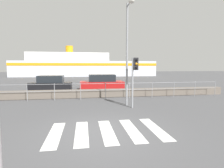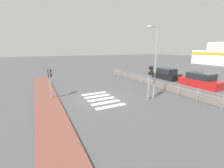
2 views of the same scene
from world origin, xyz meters
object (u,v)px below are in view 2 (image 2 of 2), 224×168
at_px(parked_car_red, 200,81).
at_px(streetlamp, 154,54).
at_px(traffic_light_far, 150,76).
at_px(parked_car_black, 166,74).
at_px(traffic_light_near, 50,78).

bearing_deg(parked_car_red, streetlamp, -84.42).
height_order(traffic_light_far, parked_car_black, traffic_light_far).
xyz_separation_m(traffic_light_far, parked_car_red, (-0.99, 8.13, -1.40)).
height_order(streetlamp, parked_car_black, streetlamp).
height_order(traffic_light_far, parked_car_red, traffic_light_far).
xyz_separation_m(traffic_light_near, parked_car_red, (2.99, 15.16, -1.17)).
height_order(traffic_light_near, traffic_light_far, traffic_light_far).
relative_size(streetlamp, parked_car_red, 1.37).
distance_m(traffic_light_near, traffic_light_far, 8.08).
distance_m(traffic_light_near, parked_car_black, 15.33).
xyz_separation_m(traffic_light_near, traffic_light_far, (3.98, 7.03, 0.23)).
distance_m(traffic_light_near, streetlamp, 8.64).
bearing_deg(parked_car_black, parked_car_red, -0.00).
height_order(streetlamp, parked_car_red, streetlamp).
relative_size(parked_car_black, parked_car_red, 0.89).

